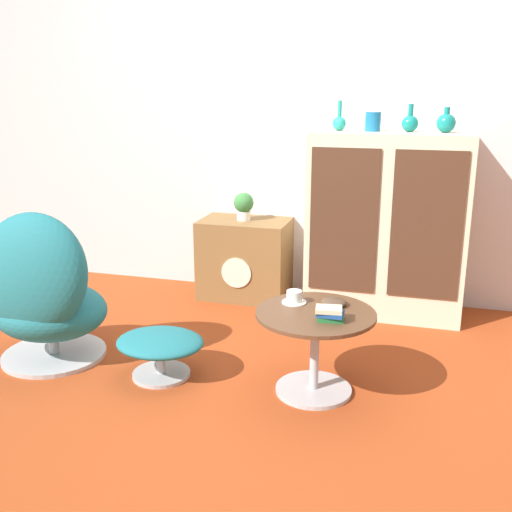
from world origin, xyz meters
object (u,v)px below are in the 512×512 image
at_px(coffee_table, 315,340).
at_px(book_stack, 330,314).
at_px(vase_rightmost, 446,123).
at_px(vase_inner_left, 373,122).
at_px(tv_console, 245,259).
at_px(potted_plant, 244,205).
at_px(egg_chair, 42,294).
at_px(vase_leftmost, 339,122).
at_px(sideboard, 386,225).
at_px(teacup, 294,298).
at_px(ottoman, 160,346).
at_px(vase_inner_right, 410,123).
at_px(bowl, 334,302).

xyz_separation_m(coffee_table, book_stack, (0.08, -0.09, 0.17)).
bearing_deg(vase_rightmost, vase_inner_left, -180.00).
height_order(tv_console, potted_plant, potted_plant).
bearing_deg(egg_chair, coffee_table, 2.39).
distance_m(vase_leftmost, vase_inner_left, 0.21).
relative_size(sideboard, vase_leftmost, 6.40).
bearing_deg(vase_rightmost, coffee_table, -114.31).
bearing_deg(vase_inner_left, egg_chair, -141.13).
height_order(vase_leftmost, potted_plant, vase_leftmost).
xyz_separation_m(vase_inner_left, teacup, (-0.24, -1.11, -0.79)).
bearing_deg(coffee_table, ottoman, -176.06).
height_order(vase_inner_right, potted_plant, vase_inner_right).
xyz_separation_m(ottoman, bowl, (0.86, 0.16, 0.27)).
bearing_deg(potted_plant, vase_leftmost, -2.50).
height_order(ottoman, vase_inner_right, vase_inner_right).
bearing_deg(sideboard, coffee_table, -100.94).
xyz_separation_m(vase_rightmost, teacup, (-0.67, -1.11, -0.79)).
distance_m(egg_chair, bowl, 1.53).
distance_m(sideboard, bowl, 1.11).
bearing_deg(coffee_table, tv_console, 120.57).
bearing_deg(potted_plant, vase_inner_right, -1.49).
relative_size(coffee_table, vase_inner_right, 3.44).
relative_size(sideboard, ottoman, 2.58).
relative_size(vase_leftmost, book_stack, 1.33).
distance_m(ottoman, coffee_table, 0.80).
bearing_deg(ottoman, teacup, 12.72).
height_order(coffee_table, vase_inner_left, vase_inner_left).
xyz_separation_m(potted_plant, bowl, (0.80, -1.12, -0.22)).
xyz_separation_m(vase_inner_right, book_stack, (-0.25, -1.29, -0.78)).
xyz_separation_m(vase_leftmost, vase_rightmost, (0.64, 0.00, 0.01)).
distance_m(sideboard, ottoman, 1.67).
distance_m(vase_rightmost, teacup, 1.52).
height_order(sideboard, egg_chair, sideboard).
bearing_deg(vase_rightmost, egg_chair, -147.70).
height_order(sideboard, bowl, sideboard).
distance_m(vase_inner_left, bowl, 1.35).
bearing_deg(ottoman, book_stack, -2.04).
bearing_deg(coffee_table, egg_chair, -177.61).
distance_m(vase_rightmost, potted_plant, 1.40).
bearing_deg(coffee_table, teacup, 142.82).
distance_m(sideboard, tv_console, 1.01).
bearing_deg(teacup, bowl, 4.29).
xyz_separation_m(sideboard, vase_inner_left, (-0.12, 0.00, 0.64)).
bearing_deg(tv_console, book_stack, -58.48).
height_order(vase_inner_right, teacup, vase_inner_right).
xyz_separation_m(tv_console, book_stack, (0.81, -1.32, 0.17)).
relative_size(egg_chair, vase_rightmost, 5.69).
xyz_separation_m(sideboard, teacup, (-0.36, -1.10, -0.15)).
height_order(vase_leftmost, bowl, vase_leftmost).
height_order(egg_chair, book_stack, egg_chair).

